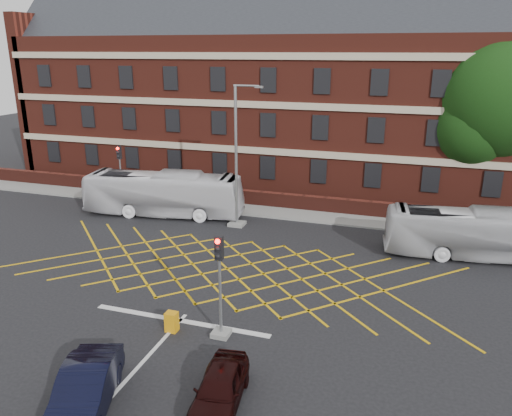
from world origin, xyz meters
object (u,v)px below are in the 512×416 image
(direction_signs, at_px, (115,183))
(car_maroon, at_px, (220,388))
(deciduous_tree, at_px, (496,107))
(bus_left, at_px, (163,194))
(street_lamp, at_px, (237,180))
(bus_right, at_px, (478,234))
(traffic_light_far, at_px, (121,180))
(utility_cabinet, at_px, (172,322))
(traffic_light_near, at_px, (220,296))
(car_navy, at_px, (85,390))

(direction_signs, bearing_deg, car_maroon, -49.37)
(car_maroon, relative_size, deciduous_tree, 0.30)
(bus_left, xyz_separation_m, street_lamp, (5.60, -0.49, 1.57))
(car_maroon, height_order, direction_signs, direction_signs)
(bus_right, bearing_deg, deciduous_tree, -14.34)
(deciduous_tree, height_order, direction_signs, deciduous_tree)
(bus_left, relative_size, traffic_light_far, 2.55)
(car_maroon, xyz_separation_m, traffic_light_far, (-15.30, 18.47, 1.14))
(car_maroon, relative_size, street_lamp, 0.41)
(deciduous_tree, xyz_separation_m, traffic_light_far, (-25.55, -7.52, -5.40))
(bus_right, xyz_separation_m, utility_cabinet, (-12.43, -12.01, -0.96))
(bus_left, xyz_separation_m, car_maroon, (10.95, -16.83, -0.90))
(car_maroon, height_order, traffic_light_near, traffic_light_near)
(bus_right, relative_size, direction_signs, 4.48)
(bus_left, relative_size, utility_cabinet, 13.09)
(traffic_light_near, xyz_separation_m, street_lamp, (-3.87, 12.55, 1.32))
(car_maroon, height_order, utility_cabinet, car_maroon)
(car_navy, bearing_deg, traffic_light_far, 99.46)
(bus_right, xyz_separation_m, street_lamp, (-14.25, 0.84, 1.71))
(bus_left, bearing_deg, traffic_light_far, 61.41)
(traffic_light_far, bearing_deg, deciduous_tree, 16.40)
(traffic_light_near, bearing_deg, bus_left, 125.98)
(car_navy, height_order, direction_signs, direction_signs)
(traffic_light_far, bearing_deg, bus_right, -6.98)
(traffic_light_near, bearing_deg, direction_signs, 134.35)
(direction_signs, relative_size, utility_cabinet, 2.64)
(traffic_light_near, relative_size, direction_signs, 1.94)
(bus_left, relative_size, car_maroon, 2.98)
(car_maroon, xyz_separation_m, utility_cabinet, (-3.53, 3.50, -0.21))
(utility_cabinet, bearing_deg, deciduous_tree, 58.52)
(bus_left, xyz_separation_m, utility_cabinet, (7.43, -13.33, -1.10))
(street_lamp, bearing_deg, bus_right, -3.36)
(bus_left, xyz_separation_m, traffic_light_far, (-4.35, 1.64, 0.25))
(car_navy, height_order, utility_cabinet, car_navy)
(traffic_light_near, relative_size, traffic_light_far, 1.00)
(traffic_light_far, relative_size, direction_signs, 1.94)
(car_navy, relative_size, direction_signs, 2.00)
(bus_right, height_order, utility_cabinet, bus_right)
(street_lamp, height_order, utility_cabinet, street_lamp)
(traffic_light_far, relative_size, utility_cabinet, 5.13)
(bus_left, xyz_separation_m, direction_signs, (-5.05, 1.81, -0.14))
(deciduous_tree, relative_size, utility_cabinet, 14.51)
(traffic_light_far, bearing_deg, utility_cabinet, -51.81)
(deciduous_tree, bearing_deg, utility_cabinet, -121.48)
(bus_right, distance_m, street_lamp, 14.38)
(deciduous_tree, bearing_deg, traffic_light_far, -163.60)
(bus_left, xyz_separation_m, bus_right, (19.85, -1.32, -0.14))
(traffic_light_near, xyz_separation_m, traffic_light_far, (-13.82, 14.68, 0.00))
(car_navy, height_order, traffic_light_near, traffic_light_near)
(bus_right, distance_m, car_maroon, 17.90)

